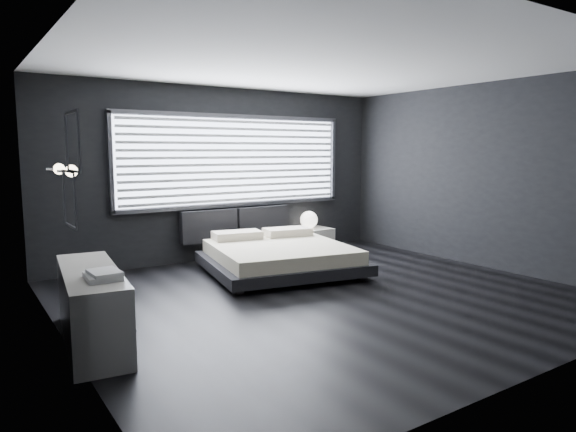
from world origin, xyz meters
TOP-DOWN VIEW (x-y plane):
  - room at (0.00, 0.00)m, footprint 6.04×6.00m
  - window at (0.20, 2.70)m, footprint 4.14×0.09m
  - headboard at (0.16, 2.64)m, footprint 1.96×0.16m
  - sconce_near at (-2.88, 0.05)m, footprint 0.18×0.11m
  - sconce_far at (-2.88, 0.65)m, footprint 0.18×0.11m
  - wall_art_upper at (-2.98, -0.55)m, footprint 0.01×0.48m
  - wall_art_lower at (-2.98, -0.30)m, footprint 0.01×0.48m
  - bed at (0.16, 1.32)m, footprint 2.41×2.33m
  - nightstand at (1.61, 2.50)m, footprint 0.67×0.57m
  - orb_lamp at (1.57, 2.53)m, footprint 0.31×0.31m
  - dresser at (-2.78, -0.03)m, footprint 0.69×1.78m
  - book_stack at (-2.76, -0.45)m, footprint 0.30×0.38m

SIDE VIEW (x-z plane):
  - nightstand at x=1.61m, z-range 0.00..0.39m
  - bed at x=0.16m, z-range -0.02..0.52m
  - dresser at x=-2.78m, z-range 0.00..0.69m
  - orb_lamp at x=1.57m, z-range 0.39..0.70m
  - headboard at x=0.16m, z-range 0.31..0.83m
  - book_stack at x=-2.76m, z-range 0.69..0.76m
  - wall_art_lower at x=-2.98m, z-range 1.14..1.62m
  - room at x=0.00m, z-range 0.00..2.80m
  - sconce_near at x=-2.88m, z-range 1.55..1.66m
  - sconce_far at x=-2.88m, z-range 1.55..1.66m
  - window at x=0.20m, z-range 0.85..2.37m
  - wall_art_upper at x=-2.98m, z-range 1.61..2.09m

